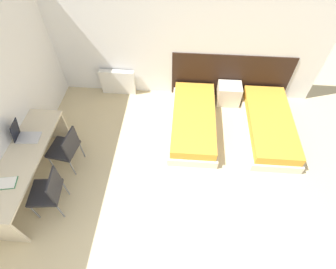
{
  "coord_description": "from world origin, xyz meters",
  "views": [
    {
      "loc": [
        0.22,
        -0.77,
        4.1
      ],
      "look_at": [
        0.0,
        2.12,
        0.55
      ],
      "focal_mm": 28.0,
      "sensor_mm": 36.0,
      "label": 1
    }
  ],
  "objects_px": {
    "bed_near_door": "(269,125)",
    "chair_near_notebook": "(48,191)",
    "bed_near_window": "(193,121)",
    "nightstand": "(229,94)",
    "chair_near_laptop": "(66,148)",
    "laptop": "(24,135)"
  },
  "relations": [
    {
      "from": "bed_near_window",
      "to": "chair_near_notebook",
      "type": "bearing_deg",
      "value": -139.06
    },
    {
      "from": "bed_near_door",
      "to": "chair_near_laptop",
      "type": "xyz_separation_m",
      "value": [
        -3.69,
        -1.08,
        0.33
      ]
    },
    {
      "from": "bed_near_door",
      "to": "nightstand",
      "type": "relative_size",
      "value": 4.01
    },
    {
      "from": "laptop",
      "to": "chair_near_notebook",
      "type": "bearing_deg",
      "value": -58.16
    },
    {
      "from": "nightstand",
      "to": "chair_near_laptop",
      "type": "height_order",
      "value": "chair_near_laptop"
    },
    {
      "from": "bed_near_window",
      "to": "laptop",
      "type": "height_order",
      "value": "laptop"
    },
    {
      "from": "bed_near_window",
      "to": "chair_near_laptop",
      "type": "xyz_separation_m",
      "value": [
        -2.18,
        -1.08,
        0.33
      ]
    },
    {
      "from": "laptop",
      "to": "chair_near_laptop",
      "type": "bearing_deg",
      "value": -1.47
    },
    {
      "from": "bed_near_door",
      "to": "chair_near_notebook",
      "type": "bearing_deg",
      "value": -152.82
    },
    {
      "from": "nightstand",
      "to": "chair_near_laptop",
      "type": "bearing_deg",
      "value": -147.34
    },
    {
      "from": "nightstand",
      "to": "bed_near_door",
      "type": "bearing_deg",
      "value": -46.82
    },
    {
      "from": "bed_near_window",
      "to": "bed_near_door",
      "type": "xyz_separation_m",
      "value": [
        1.5,
        0.0,
        0.0
      ]
    },
    {
      "from": "nightstand",
      "to": "chair_near_notebook",
      "type": "xyz_separation_m",
      "value": [
        -2.94,
        -2.7,
        0.27
      ]
    },
    {
      "from": "nightstand",
      "to": "laptop",
      "type": "relative_size",
      "value": 1.3
    },
    {
      "from": "bed_near_door",
      "to": "chair_near_notebook",
      "type": "height_order",
      "value": "chair_near_notebook"
    },
    {
      "from": "laptop",
      "to": "bed_near_door",
      "type": "bearing_deg",
      "value": 10.07
    },
    {
      "from": "bed_near_door",
      "to": "laptop",
      "type": "bearing_deg",
      "value": -165.4
    },
    {
      "from": "bed_near_door",
      "to": "chair_near_notebook",
      "type": "relative_size",
      "value": 2.25
    },
    {
      "from": "bed_near_window",
      "to": "bed_near_door",
      "type": "height_order",
      "value": "same"
    },
    {
      "from": "bed_near_window",
      "to": "nightstand",
      "type": "height_order",
      "value": "nightstand"
    },
    {
      "from": "bed_near_window",
      "to": "chair_near_laptop",
      "type": "bearing_deg",
      "value": -153.68
    },
    {
      "from": "nightstand",
      "to": "laptop",
      "type": "height_order",
      "value": "laptop"
    }
  ]
}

